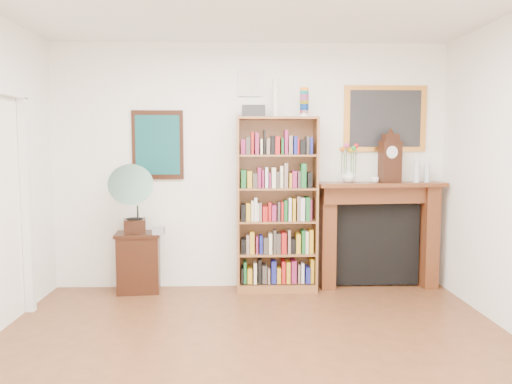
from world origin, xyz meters
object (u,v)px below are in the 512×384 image
bookshelf (277,195)px  bottle_left (417,172)px  gramophone (132,195)px  flower_vase (349,175)px  side_cabinet (139,262)px  bottle_right (427,173)px  teacup (375,180)px  fireplace (378,225)px  mantel_clock (390,159)px  cd_stack (159,231)px

bookshelf → bottle_left: bearing=0.7°
gramophone → bottle_left: (3.19, 0.13, 0.24)m
gramophone → flower_vase: (2.41, 0.14, 0.20)m
side_cabinet → bottle_right: size_ratio=3.37×
bookshelf → teacup: (1.09, -0.04, 0.17)m
bottle_right → gramophone: bearing=-177.2°
bookshelf → side_cabinet: bookshelf is taller
bookshelf → fireplace: bearing=3.4°
side_cabinet → bottle_right: bearing=-4.1°
bookshelf → side_cabinet: (-1.56, -0.02, -0.76)m
mantel_clock → bottle_right: size_ratio=2.73×
bottle_left → bottle_right: bottle_left is taller
fireplace → mantel_clock: 0.77m
cd_stack → teacup: 2.47m
bookshelf → flower_vase: 0.84m
bookshelf → mantel_clock: 1.34m
fireplace → flower_vase: bearing=-179.6°
bookshelf → cd_stack: 1.37m
gramophone → mantel_clock: 2.91m
bookshelf → gramophone: bookshelf is taller
teacup → bottle_right: bottle_right is taller
teacup → bottle_left: size_ratio=0.36×
teacup → bookshelf: bearing=177.9°
gramophone → cd_stack: size_ratio=6.45×
side_cabinet → gramophone: bearing=-123.1°
flower_vase → bottle_left: size_ratio=0.67×
bookshelf → mantel_clock: bearing=0.8°
side_cabinet → bottle_left: bottle_left is taller
gramophone → mantel_clock: (2.88, 0.12, 0.38)m
teacup → bottle_right: bearing=9.1°
gramophone → teacup: gramophone is taller
side_cabinet → bottle_left: bearing=-4.6°
fireplace → bookshelf: bearing=178.9°
bookshelf → mantel_clock: bookshelf is taller
side_cabinet → flower_vase: bearing=-4.0°
side_cabinet → bottle_right: (3.28, 0.08, 0.99)m
mantel_clock → bottle_right: mantel_clock is taller
cd_stack → teacup: (2.40, 0.08, 0.55)m
teacup → bottle_left: bottle_left is taller
fireplace → teacup: 0.55m
fireplace → bottle_right: size_ratio=7.38×
mantel_clock → teacup: 0.30m
flower_vase → bottle_left: (0.77, -0.02, 0.04)m
fireplace → bottle_right: bottle_right is taller
fireplace → bottle_left: size_ratio=6.15×
flower_vase → mantel_clock: bearing=-2.3°
mantel_clock → flower_vase: size_ratio=3.41×
bookshelf → side_cabinet: 1.73m
side_cabinet → cd_stack: cd_stack is taller
bottle_right → bottle_left: bearing=-166.0°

